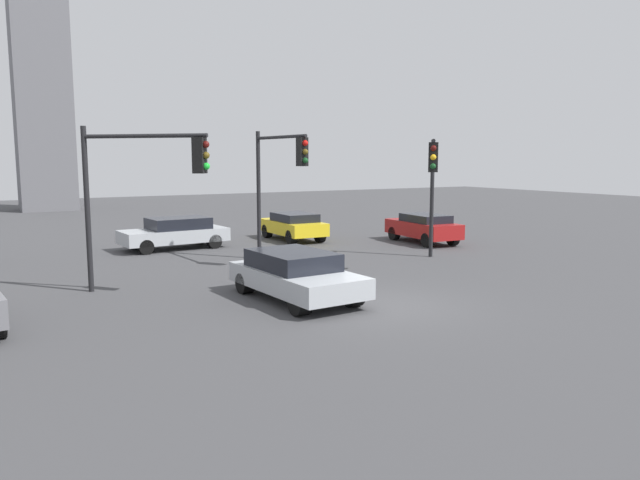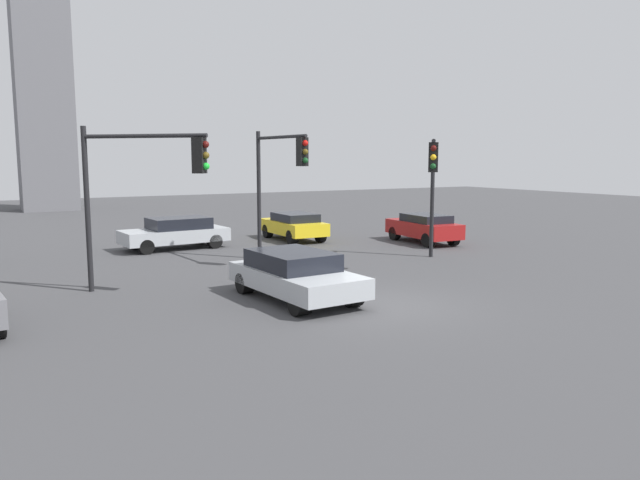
{
  "view_description": "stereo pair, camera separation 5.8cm",
  "coord_description": "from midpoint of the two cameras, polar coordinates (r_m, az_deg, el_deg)",
  "views": [
    {
      "loc": [
        -9.54,
        -13.11,
        3.99
      ],
      "look_at": [
        0.62,
        4.57,
        1.23
      ],
      "focal_mm": 33.9,
      "sensor_mm": 36.0,
      "label": 1
    },
    {
      "loc": [
        -9.49,
        -13.14,
        3.99
      ],
      "look_at": [
        0.62,
        4.57,
        1.23
      ],
      "focal_mm": 33.9,
      "sensor_mm": 36.0,
      "label": 2
    }
  ],
  "objects": [
    {
      "name": "traffic_light_1",
      "position": [
        22.78,
        10.68,
        6.3
      ],
      "size": [
        2.84,
        3.32,
        4.74
      ],
      "rotation": [
        0.0,
        0.0,
        -2.27
      ],
      "color": "black",
      "rests_on": "ground_plane"
    },
    {
      "name": "car_1",
      "position": [
        29.1,
        9.83,
        1.2
      ],
      "size": [
        2.03,
        4.23,
        1.37
      ],
      "rotation": [
        0.0,
        0.0,
        1.49
      ],
      "color": "maroon",
      "rests_on": "ground_plane"
    },
    {
      "name": "car_3",
      "position": [
        17.18,
        -2.27,
        -3.25
      ],
      "size": [
        2.36,
        4.67,
        1.36
      ],
      "rotation": [
        0.0,
        0.0,
        -1.51
      ],
      "color": "#ADB2B7",
      "rests_on": "ground_plane"
    },
    {
      "name": "car_4",
      "position": [
        27.55,
        -13.41,
        0.71
      ],
      "size": [
        4.7,
        2.35,
        1.38
      ],
      "rotation": [
        0.0,
        0.0,
        3.22
      ],
      "color": "#ADB2B7",
      "rests_on": "ground_plane"
    },
    {
      "name": "car_5",
      "position": [
        29.69,
        -2.44,
        1.4
      ],
      "size": [
        1.92,
        4.11,
        1.34
      ],
      "rotation": [
        0.0,
        0.0,
        1.56
      ],
      "color": "yellow",
      "rests_on": "ground_plane"
    },
    {
      "name": "traffic_light_2",
      "position": [
        18.17,
        -16.34,
        5.91
      ],
      "size": [
        2.96,
        2.87,
        4.93
      ],
      "rotation": [
        0.0,
        0.0,
        -0.77
      ],
      "color": "black",
      "rests_on": "ground_plane"
    },
    {
      "name": "ground_plane",
      "position": [
        16.69,
        6.06,
        -6.16
      ],
      "size": [
        103.88,
        103.88,
        0.0
      ],
      "primitive_type": "plane",
      "color": "#424244"
    },
    {
      "name": "traffic_light_0",
      "position": [
        22.66,
        -3.77,
        6.68
      ],
      "size": [
        0.53,
        3.51,
        5.04
      ],
      "rotation": [
        0.0,
        0.0,
        -1.48
      ],
      "color": "black",
      "rests_on": "ground_plane"
    },
    {
      "name": "skyline_tower",
      "position": [
        52.16,
        -24.79,
        15.06
      ],
      "size": [
        3.99,
        3.99,
        22.58
      ],
      "primitive_type": "cube",
      "color": "slate",
      "rests_on": "ground_plane"
    }
  ]
}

